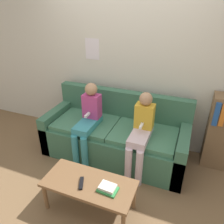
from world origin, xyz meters
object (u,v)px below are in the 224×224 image
(person_left, at_px, (88,119))
(tv_remote, at_px, (81,183))
(couch, at_px, (115,136))
(person_right, at_px, (141,131))
(bookshelf, at_px, (222,132))
(coffee_table, at_px, (89,186))

(person_left, height_order, tv_remote, person_left)
(couch, height_order, person_right, person_right)
(person_right, xyz_separation_m, tv_remote, (-0.40, -0.87, -0.23))
(bookshelf, bearing_deg, couch, -167.53)
(coffee_table, bearing_deg, bookshelf, 45.33)
(couch, bearing_deg, coffee_table, -85.06)
(couch, relative_size, tv_remote, 11.94)
(coffee_table, height_order, bookshelf, bookshelf)
(coffee_table, bearing_deg, couch, 94.94)
(couch, xyz_separation_m, bookshelf, (1.42, 0.31, 0.22))
(person_left, bearing_deg, coffee_table, -62.99)
(coffee_table, relative_size, tv_remote, 5.78)
(coffee_table, height_order, person_left, person_left)
(person_right, bearing_deg, couch, 153.94)
(bookshelf, bearing_deg, tv_remote, -135.03)
(coffee_table, xyz_separation_m, person_left, (-0.42, 0.83, 0.30))
(couch, height_order, coffee_table, couch)
(person_left, relative_size, person_right, 1.02)
(couch, bearing_deg, person_right, -26.06)
(couch, height_order, person_left, person_left)
(couch, distance_m, coffee_table, 1.03)
(coffee_table, distance_m, bookshelf, 1.90)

